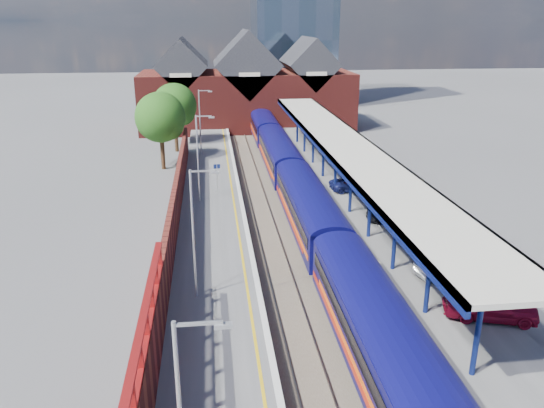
# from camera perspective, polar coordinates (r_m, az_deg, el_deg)

# --- Properties ---
(ground) EXTENTS (240.00, 240.00, 0.00)m
(ground) POSITION_cam_1_polar(r_m,az_deg,el_deg) (51.90, -0.43, 2.42)
(ground) COLOR #5B5B5E
(ground) RESTS_ON ground
(ballast_bed) EXTENTS (6.00, 76.00, 0.06)m
(ballast_bed) POSITION_cam_1_polar(r_m,az_deg,el_deg) (42.48, 1.05, -1.39)
(ballast_bed) COLOR #473D33
(ballast_bed) RESTS_ON ground
(rails) EXTENTS (4.51, 76.00, 0.14)m
(rails) POSITION_cam_1_polar(r_m,az_deg,el_deg) (42.45, 1.05, -1.28)
(rails) COLOR slate
(rails) RESTS_ON ground
(left_platform) EXTENTS (5.00, 76.00, 1.00)m
(left_platform) POSITION_cam_1_polar(r_m,az_deg,el_deg) (41.97, -6.41, -1.09)
(left_platform) COLOR #565659
(left_platform) RESTS_ON ground
(right_platform) EXTENTS (6.00, 76.00, 1.00)m
(right_platform) POSITION_cam_1_polar(r_m,az_deg,el_deg) (43.50, 8.91, -0.47)
(right_platform) COLOR #565659
(right_platform) RESTS_ON ground
(coping_left) EXTENTS (0.30, 76.00, 0.05)m
(coping_left) POSITION_cam_1_polar(r_m,az_deg,el_deg) (41.85, -3.22, -0.29)
(coping_left) COLOR silver
(coping_left) RESTS_ON left_platform
(coping_right) EXTENTS (0.30, 76.00, 0.05)m
(coping_right) POSITION_cam_1_polar(r_m,az_deg,el_deg) (42.66, 5.26, 0.04)
(coping_right) COLOR silver
(coping_right) RESTS_ON right_platform
(yellow_line) EXTENTS (0.14, 76.00, 0.01)m
(yellow_line) POSITION_cam_1_polar(r_m,az_deg,el_deg) (41.83, -4.03, -0.35)
(yellow_line) COLOR yellow
(yellow_line) RESTS_ON left_platform
(train) EXTENTS (2.90, 65.91, 3.45)m
(train) POSITION_cam_1_polar(r_m,az_deg,el_deg) (46.29, 2.15, 3.06)
(train) COLOR #0C0B4F
(train) RESTS_ON ground
(canopy) EXTENTS (4.50, 52.00, 4.48)m
(canopy) POSITION_cam_1_polar(r_m,az_deg,el_deg) (43.86, 7.91, 6.21)
(canopy) COLOR navy
(canopy) RESTS_ON right_platform
(lamp_post_b) EXTENTS (1.48, 0.18, 7.00)m
(lamp_post_b) POSITION_cam_1_polar(r_m,az_deg,el_deg) (27.30, -8.22, -2.40)
(lamp_post_b) COLOR #A5A8AA
(lamp_post_b) RESTS_ON left_platform
(lamp_post_c) EXTENTS (1.48, 0.18, 7.00)m
(lamp_post_c) POSITION_cam_1_polar(r_m,az_deg,el_deg) (42.60, -7.82, 5.47)
(lamp_post_c) COLOR #A5A8AA
(lamp_post_c) RESTS_ON left_platform
(lamp_post_d) EXTENTS (1.48, 0.18, 7.00)m
(lamp_post_d) POSITION_cam_1_polar(r_m,az_deg,el_deg) (58.27, -7.64, 9.15)
(lamp_post_d) COLOR #A5A8AA
(lamp_post_d) RESTS_ON left_platform
(platform_sign) EXTENTS (0.55, 0.08, 2.50)m
(platform_sign) POSITION_cam_1_polar(r_m,az_deg,el_deg) (45.10, -5.93, 3.29)
(platform_sign) COLOR #A5A8AA
(platform_sign) RESTS_ON left_platform
(brick_wall) EXTENTS (0.35, 50.00, 3.86)m
(brick_wall) POSITION_cam_1_polar(r_m,az_deg,el_deg) (35.33, -10.62, -1.88)
(brick_wall) COLOR maroon
(brick_wall) RESTS_ON left_platform
(station_building) EXTENTS (30.00, 12.12, 13.78)m
(station_building) POSITION_cam_1_polar(r_m,az_deg,el_deg) (78.18, -2.75, 12.15)
(station_building) COLOR maroon
(station_building) RESTS_ON ground
(tree_near) EXTENTS (5.20, 5.20, 8.10)m
(tree_near) POSITION_cam_1_polar(r_m,az_deg,el_deg) (56.36, -11.77, 8.96)
(tree_near) COLOR #382314
(tree_near) RESTS_ON ground
(tree_far) EXTENTS (5.20, 5.20, 8.10)m
(tree_far) POSITION_cam_1_polar(r_m,az_deg,el_deg) (64.16, -10.31, 10.25)
(tree_far) COLOR #382314
(tree_far) RESTS_ON ground
(parked_car_red) EXTENTS (4.77, 3.05, 1.51)m
(parked_car_red) POSITION_cam_1_polar(r_m,az_deg,el_deg) (28.52, 22.46, -9.94)
(parked_car_red) COLOR maroon
(parked_car_red) RESTS_ON right_platform
(parked_car_silver) EXTENTS (3.90, 2.06, 1.22)m
(parked_car_silver) POSITION_cam_1_polar(r_m,az_deg,el_deg) (32.10, 18.27, -6.40)
(parked_car_silver) COLOR #B0B1B5
(parked_car_silver) RESTS_ON right_platform
(parked_car_dark) EXTENTS (4.29, 2.17, 1.19)m
(parked_car_dark) POSITION_cam_1_polar(r_m,az_deg,el_deg) (39.65, 13.08, -1.02)
(parked_car_dark) COLOR black
(parked_car_dark) RESTS_ON right_platform
(parked_car_blue) EXTENTS (4.34, 2.35, 1.15)m
(parked_car_blue) POSITION_cam_1_polar(r_m,az_deg,el_deg) (46.33, 8.78, 2.16)
(parked_car_blue) COLOR navy
(parked_car_blue) RESTS_ON right_platform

